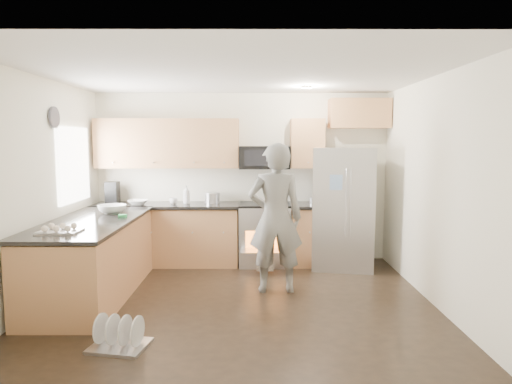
{
  "coord_description": "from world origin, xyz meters",
  "views": [
    {
      "loc": [
        0.2,
        -5.12,
        1.86
      ],
      "look_at": [
        0.22,
        0.5,
        1.24
      ],
      "focal_mm": 32.0,
      "sensor_mm": 36.0,
      "label": 1
    }
  ],
  "objects_px": {
    "stove_range": "(264,220)",
    "person": "(275,218)",
    "dish_rack": "(119,339)",
    "refrigerator": "(343,208)"
  },
  "relations": [
    {
      "from": "stove_range",
      "to": "person",
      "type": "xyz_separation_m",
      "value": [
        0.11,
        -1.28,
        0.25
      ]
    },
    {
      "from": "dish_rack",
      "to": "refrigerator",
      "type": "bearing_deg",
      "value": 46.36
    },
    {
      "from": "stove_range",
      "to": "dish_rack",
      "type": "distance_m",
      "value": 3.22
    },
    {
      "from": "person",
      "to": "dish_rack",
      "type": "distance_m",
      "value": 2.32
    },
    {
      "from": "stove_range",
      "to": "dish_rack",
      "type": "relative_size",
      "value": 3.21
    },
    {
      "from": "stove_range",
      "to": "person",
      "type": "height_order",
      "value": "person"
    },
    {
      "from": "refrigerator",
      "to": "person",
      "type": "relative_size",
      "value": 0.96
    },
    {
      "from": "stove_range",
      "to": "refrigerator",
      "type": "xyz_separation_m",
      "value": [
        1.15,
        -0.21,
        0.21
      ]
    },
    {
      "from": "stove_range",
      "to": "dish_rack",
      "type": "xyz_separation_m",
      "value": [
        -1.37,
        -2.86,
        -0.59
      ]
    },
    {
      "from": "refrigerator",
      "to": "person",
      "type": "height_order",
      "value": "person"
    }
  ]
}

